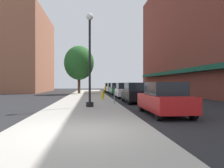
% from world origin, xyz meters
% --- Properties ---
extents(ground_plane, '(90.00, 90.00, 0.00)m').
position_xyz_m(ground_plane, '(4.00, 18.00, 0.00)').
color(ground_plane, '#232326').
extents(sidewalk_slab, '(4.80, 50.00, 0.12)m').
position_xyz_m(sidewalk_slab, '(0.00, 19.00, 0.06)').
color(sidewalk_slab, '#A8A399').
rests_on(sidewalk_slab, ground).
extents(building_right_brick, '(6.80, 40.00, 18.67)m').
position_xyz_m(building_right_brick, '(14.99, 22.00, 9.32)').
color(building_right_brick, brown).
rests_on(building_right_brick, ground).
extents(building_far_background, '(6.80, 18.00, 14.70)m').
position_xyz_m(building_far_background, '(-11.01, 37.00, 7.33)').
color(building_far_background, '#9E6047').
rests_on(building_far_background, ground).
extents(lamppost, '(0.48, 0.48, 5.90)m').
position_xyz_m(lamppost, '(0.27, 7.23, 3.20)').
color(lamppost, black).
rests_on(lamppost, sidewalk_slab).
extents(fire_hydrant, '(0.33, 0.26, 0.79)m').
position_xyz_m(fire_hydrant, '(1.46, 14.02, 0.52)').
color(fire_hydrant, gold).
rests_on(fire_hydrant, sidewalk_slab).
extents(parking_meter_near, '(0.14, 0.09, 1.31)m').
position_xyz_m(parking_meter_near, '(2.05, 9.25, 0.95)').
color(parking_meter_near, slate).
rests_on(parking_meter_near, sidewalk_slab).
extents(tree_near, '(4.35, 4.35, 6.99)m').
position_xyz_m(tree_near, '(-1.34, 26.35, 4.60)').
color(tree_near, '#4C3823').
rests_on(tree_near, sidewalk_slab).
extents(car_red, '(1.80, 4.30, 1.66)m').
position_xyz_m(car_red, '(4.00, 3.96, 0.81)').
color(car_red, black).
rests_on(car_red, ground).
extents(car_black, '(1.80, 4.30, 1.66)m').
position_xyz_m(car_black, '(4.00, 11.14, 0.81)').
color(car_black, black).
rests_on(car_black, ground).
extents(car_white, '(1.80, 4.30, 1.66)m').
position_xyz_m(car_white, '(4.00, 17.23, 0.81)').
color(car_white, black).
rests_on(car_white, ground).
extents(car_green, '(1.80, 4.30, 1.66)m').
position_xyz_m(car_green, '(4.00, 24.08, 0.81)').
color(car_green, black).
rests_on(car_green, ground).
extents(car_silver, '(1.80, 4.30, 1.66)m').
position_xyz_m(car_silver, '(4.00, 30.00, 0.81)').
color(car_silver, black).
rests_on(car_silver, ground).
extents(car_yellow, '(1.80, 4.30, 1.66)m').
position_xyz_m(car_yellow, '(4.00, 37.14, 0.81)').
color(car_yellow, black).
rests_on(car_yellow, ground).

